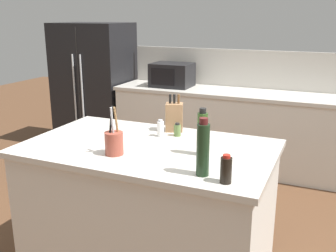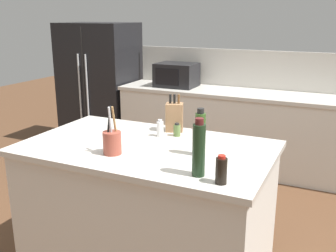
# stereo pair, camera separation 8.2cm
# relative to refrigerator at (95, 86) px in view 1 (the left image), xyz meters

# --- Properties ---
(back_counter_run) EXTENTS (3.42, 0.66, 0.94)m
(back_counter_run) POSITION_rel_refrigerator_xyz_m (2.25, -0.05, -0.38)
(back_counter_run) COLOR beige
(back_counter_run) RESTS_ON ground_plane
(wall_backsplash) EXTENTS (3.38, 0.03, 0.46)m
(wall_backsplash) POSITION_rel_refrigerator_xyz_m (2.25, 0.27, 0.32)
(wall_backsplash) COLOR beige
(wall_backsplash) RESTS_ON back_counter_run
(kitchen_island) EXTENTS (1.73, 1.04, 0.94)m
(kitchen_island) POSITION_rel_refrigerator_xyz_m (1.95, -2.25, -0.38)
(kitchen_island) COLOR beige
(kitchen_island) RESTS_ON ground_plane
(refrigerator) EXTENTS (0.99, 0.75, 1.71)m
(refrigerator) POSITION_rel_refrigerator_xyz_m (0.00, 0.00, 0.00)
(refrigerator) COLOR black
(refrigerator) RESTS_ON ground_plane
(microwave) EXTENTS (0.49, 0.39, 0.29)m
(microwave) POSITION_rel_refrigerator_xyz_m (1.20, -0.05, 0.23)
(microwave) COLOR black
(microwave) RESTS_ON back_counter_run
(knife_block) EXTENTS (0.16, 0.14, 0.29)m
(knife_block) POSITION_rel_refrigerator_xyz_m (1.97, -1.85, 0.20)
(knife_block) COLOR #936B47
(knife_block) RESTS_ON kitchen_island
(utensil_crock) EXTENTS (0.12, 0.12, 0.32)m
(utensil_crock) POSITION_rel_refrigerator_xyz_m (1.82, -2.49, 0.17)
(utensil_crock) COLOR brown
(utensil_crock) RESTS_ON kitchen_island
(salt_shaker) EXTENTS (0.05, 0.05, 0.13)m
(salt_shaker) POSITION_rel_refrigerator_xyz_m (1.93, -2.02, 0.15)
(salt_shaker) COLOR silver
(salt_shaker) RESTS_ON kitchen_island
(olive_oil_bottle) EXTENTS (0.07, 0.07, 0.31)m
(olive_oil_bottle) POSITION_rel_refrigerator_xyz_m (2.35, -2.27, 0.23)
(olive_oil_bottle) COLOR #2D4C1E
(olive_oil_bottle) RESTS_ON kitchen_island
(soy_sauce_bottle) EXTENTS (0.06, 0.06, 0.16)m
(soy_sauce_bottle) POSITION_rel_refrigerator_xyz_m (2.61, -2.64, 0.16)
(soy_sauce_bottle) COLOR black
(soy_sauce_bottle) RESTS_ON kitchen_island
(wine_bottle) EXTENTS (0.07, 0.07, 0.34)m
(wine_bottle) POSITION_rel_refrigerator_xyz_m (2.46, -2.59, 0.24)
(wine_bottle) COLOR black
(wine_bottle) RESTS_ON kitchen_island
(spice_jar_oregano) EXTENTS (0.05, 0.05, 0.10)m
(spice_jar_oregano) POSITION_rel_refrigerator_xyz_m (2.05, -1.96, 0.13)
(spice_jar_oregano) COLOR #567038
(spice_jar_oregano) RESTS_ON kitchen_island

